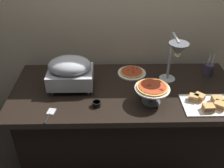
{
  "coord_description": "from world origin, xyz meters",
  "views": [
    {
      "loc": [
        -0.14,
        -1.75,
        1.99
      ],
      "look_at": [
        -0.11,
        0.0,
        0.81
      ],
      "focal_mm": 40.78,
      "sensor_mm": 36.0,
      "label": 1
    }
  ],
  "objects": [
    {
      "name": "chafing_dish",
      "position": [
        -0.45,
        0.03,
        0.92
      ],
      "size": [
        0.37,
        0.27,
        0.28
      ],
      "color": "#B7BABF",
      "rests_on": "buffet_table"
    },
    {
      "name": "pizza_plate_front",
      "position": [
        0.08,
        0.24,
        0.77
      ],
      "size": [
        0.26,
        0.26,
        0.03
      ],
      "color": "white",
      "rests_on": "buffet_table"
    },
    {
      "name": "sauce_cup_near",
      "position": [
        -0.23,
        -0.23,
        0.78
      ],
      "size": [
        0.07,
        0.07,
        0.04
      ],
      "color": "black",
      "rests_on": "buffet_table"
    },
    {
      "name": "heat_lamp",
      "position": [
        0.38,
        -0.01,
        1.1
      ],
      "size": [
        0.15,
        0.33,
        0.45
      ],
      "color": "#B7BABF",
      "rests_on": "buffet_table"
    },
    {
      "name": "serving_spatula",
      "position": [
        -0.58,
        -0.33,
        0.76
      ],
      "size": [
        0.07,
        0.17,
        0.01
      ],
      "color": "#B7BABF",
      "rests_on": "buffet_table"
    },
    {
      "name": "back_wall",
      "position": [
        0.0,
        0.5,
        1.2
      ],
      "size": [
        4.4,
        0.04,
        2.4
      ],
      "primitive_type": "cube",
      "color": "#C6B593",
      "rests_on": "ground_plane"
    },
    {
      "name": "ground_plane",
      "position": [
        0.0,
        0.0,
        0.0
      ],
      "size": [
        8.0,
        8.0,
        0.0
      ],
      "primitive_type": "plane",
      "color": "#38332D"
    },
    {
      "name": "buffet_table",
      "position": [
        0.0,
        0.0,
        0.39
      ],
      "size": [
        1.9,
        0.84,
        0.76
      ],
      "color": "black",
      "rests_on": "ground_plane"
    },
    {
      "name": "sandwich_platter",
      "position": [
        0.62,
        -0.24,
        0.78
      ],
      "size": [
        0.37,
        0.27,
        0.06
      ],
      "color": "white",
      "rests_on": "buffet_table"
    },
    {
      "name": "pizza_plate_center",
      "position": [
        0.19,
        -0.18,
        0.88
      ],
      "size": [
        0.27,
        0.27,
        0.15
      ],
      "color": "#595B60",
      "rests_on": "buffet_table"
    },
    {
      "name": "utensil_holder",
      "position": [
        0.77,
        0.21,
        0.82
      ],
      "size": [
        0.08,
        0.08,
        0.22
      ],
      "color": "#383347",
      "rests_on": "buffet_table"
    }
  ]
}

